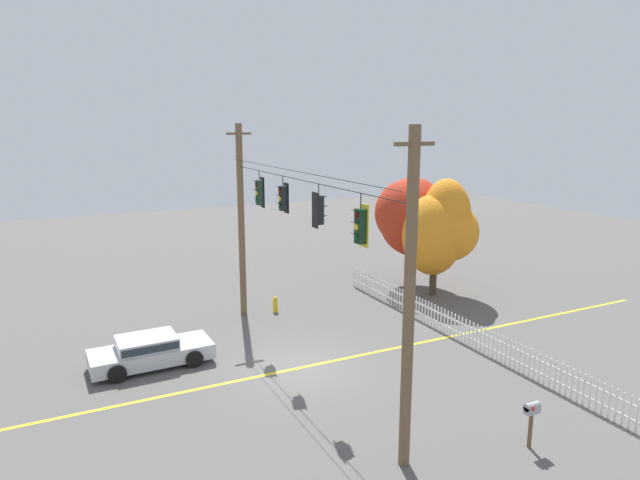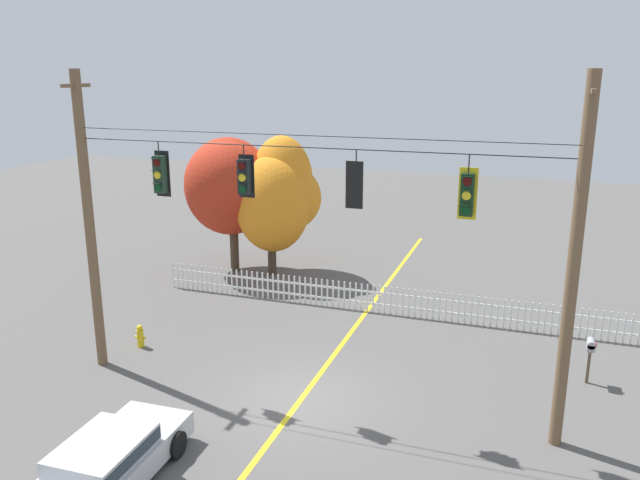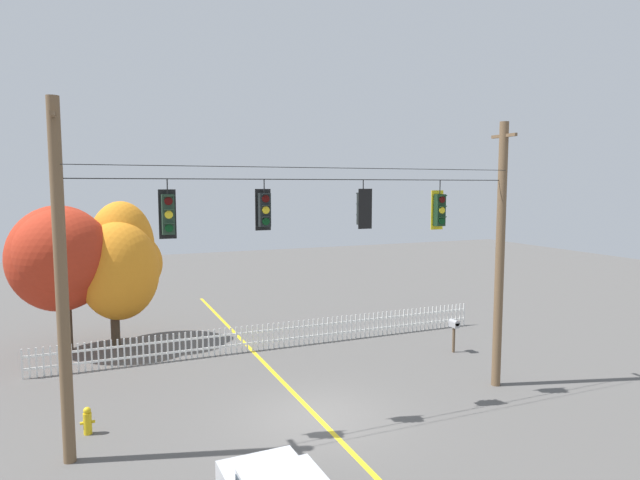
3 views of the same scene
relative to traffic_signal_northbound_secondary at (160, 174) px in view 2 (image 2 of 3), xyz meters
name	(u,v)px [view 2 (image 2 of 3)]	position (x,y,z in m)	size (l,w,h in m)	color
ground	(302,398)	(4.05, -0.01, -6.00)	(80.00, 80.00, 0.00)	#565451
lane_centerline_stripe	(302,398)	(4.05, -0.01, -5.99)	(0.16, 36.00, 0.01)	gold
signal_support_span	(300,242)	(4.05, -0.01, -1.54)	(13.38, 1.10, 8.76)	brown
traffic_signal_northbound_secondary	(160,174)	(0.00, 0.00, 0.00)	(0.43, 0.38, 1.52)	black
traffic_signal_westbound_side	(245,177)	(2.52, 0.00, 0.07)	(0.43, 0.38, 1.38)	black
traffic_signal_southbound_primary	(356,184)	(5.50, -0.02, 0.05)	(0.43, 0.38, 1.42)	black
traffic_signal_northbound_primary	(467,194)	(8.17, 0.00, -0.04)	(0.43, 0.38, 1.54)	black
white_picket_fence	(397,301)	(5.18, 6.85, -5.46)	(18.84, 0.06, 1.07)	white
autumn_maple_near_fence	(228,185)	(-2.96, 9.61, -2.09)	(3.96, 3.93, 5.94)	#473828
autumn_maple_mid	(277,196)	(-0.79, 9.91, -2.49)	(3.72, 3.87, 6.06)	#473828
parked_car	(107,461)	(1.44, -4.93, -5.39)	(2.02, 4.39, 1.15)	#B7BABF
fire_hydrant	(140,336)	(-2.09, 1.42, -5.63)	(0.38, 0.22, 0.76)	gold
roadside_mailbox	(591,348)	(11.50, 3.53, -4.90)	(0.25, 0.44, 1.35)	brown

